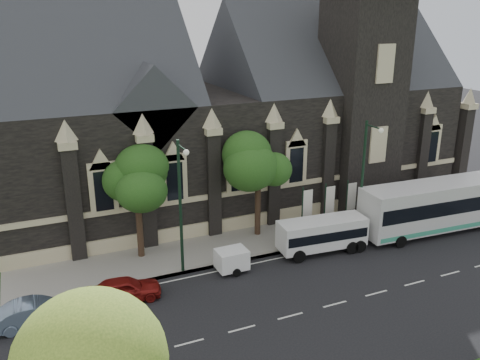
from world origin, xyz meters
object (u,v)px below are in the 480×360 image
tree_walk_left (139,179)px  banner_flag_right (350,199)px  tour_coach (442,205)px  shuttle_bus (322,233)px  street_lamp_near (364,173)px  banner_flag_center (328,203)px  box_trailer (232,259)px  tree_walk_right (260,162)px  street_lamp_mid (181,201)px  banner_flag_left (306,207)px  car_far_red (124,289)px  sedan (37,313)px

tree_walk_left → banner_flag_right: (16.08, -1.70, -3.35)m
tour_coach → shuttle_bus: size_ratio=2.12×
street_lamp_near → banner_flag_right: street_lamp_near is taller
banner_flag_center → tour_coach: 8.91m
banner_flag_right → tour_coach: bearing=-28.7°
tour_coach → box_trailer: bearing=-178.6°
tree_walk_right → tree_walk_left: size_ratio=1.02×
tree_walk_left → street_lamp_mid: 4.08m
banner_flag_left → car_far_red: bearing=-166.3°
tree_walk_right → street_lamp_near: 7.72m
car_far_red → street_lamp_mid: bearing=-63.8°
tree_walk_right → tour_coach: tree_walk_right is taller
banner_flag_right → banner_flag_left: bearing=180.0°
street_lamp_near → box_trailer: size_ratio=3.09×
tree_walk_right → box_trailer: size_ratio=2.68×
box_trailer → tree_walk_left: bearing=135.3°
tree_walk_left → shuttle_bus: (11.83, -4.50, -4.30)m
tree_walk_right → street_lamp_near: (6.79, -3.62, -0.71)m
tour_coach → street_lamp_mid: bearing=178.9°
banner_flag_right → box_trailer: 11.75m
tree_walk_right → car_far_red: tree_walk_right is taller
shuttle_bus → box_trailer: 7.05m
car_far_red → tree_walk_left: bearing=-19.6°
banner_flag_right → shuttle_bus: bearing=-146.7°
tree_walk_right → banner_flag_right: bearing=-13.6°
banner_flag_left → banner_flag_center: size_ratio=1.00×
street_lamp_near → sedan: size_ratio=2.01×
street_lamp_mid → shuttle_bus: street_lamp_mid is taller
street_lamp_near → street_lamp_mid: same height
tree_walk_right → sedan: bearing=-160.4°
tree_walk_right → street_lamp_mid: size_ratio=0.87×
banner_flag_left → shuttle_bus: 2.97m
street_lamp_mid → sedan: size_ratio=2.01×
banner_flag_center → car_far_red: banner_flag_center is taller
street_lamp_mid → box_trailer: 5.28m
banner_flag_right → box_trailer: bearing=-165.6°
tree_walk_right → car_far_red: size_ratio=1.81×
tour_coach → banner_flag_right: bearing=154.4°
banner_flag_center → car_far_red: bearing=-167.9°
shuttle_bus → sedan: bearing=-171.4°
shuttle_bus → car_far_red: shuttle_bus is taller
street_lamp_near → car_far_red: street_lamp_near is taller
tree_walk_left → car_far_red: tree_walk_left is taller
banner_flag_left → tour_coach: size_ratio=0.29×
tour_coach → car_far_red: 24.75m
sedan → shuttle_bus: bearing=-84.8°
car_far_red → tour_coach: bearing=-84.8°
street_lamp_near → shuttle_bus: 5.49m
tree_walk_left → banner_flag_center: (14.08, -1.70, -3.35)m
banner_flag_center → banner_flag_left: bearing=180.0°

